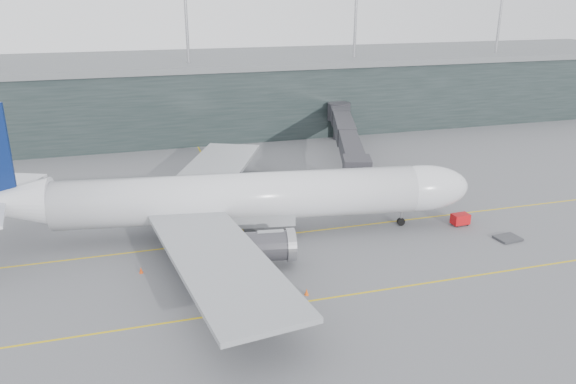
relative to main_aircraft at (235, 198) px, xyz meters
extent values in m
plane|color=#57575C|center=(-4.03, 2.52, -4.83)|extent=(320.00, 320.00, 0.00)
cube|color=gold|center=(-4.03, -1.48, -4.82)|extent=(160.00, 0.25, 0.02)
cube|color=gold|center=(-4.03, -17.48, -4.82)|extent=(160.00, 0.25, 0.02)
cube|color=gold|center=(0.97, 22.52, -4.82)|extent=(0.25, 60.00, 0.02)
cube|color=black|center=(-4.03, 60.52, 2.17)|extent=(240.00, 35.00, 14.00)
cube|color=slate|center=(-4.03, 60.52, 9.77)|extent=(240.00, 36.00, 1.20)
cylinder|color=#9E9EA3|center=(0.97, 50.52, 17.17)|extent=(0.60, 0.60, 14.00)
cylinder|color=#9E9EA3|center=(35.97, 50.52, 17.17)|extent=(0.60, 0.60, 14.00)
cylinder|color=#9E9EA3|center=(70.97, 50.52, 17.17)|extent=(0.60, 0.60, 14.00)
cylinder|color=silver|center=(0.43, -0.06, 0.15)|extent=(43.67, 11.80, 5.83)
ellipsoid|color=silver|center=(23.26, -3.27, 0.15)|extent=(12.94, 7.48, 5.83)
cone|color=silver|center=(-26.12, 3.67, 0.81)|extent=(11.03, 6.99, 5.60)
cube|color=gray|center=(-0.50, 0.07, -2.10)|extent=(15.56, 6.75, 1.88)
cube|color=black|center=(26.80, -3.77, 1.10)|extent=(2.44, 3.08, 0.75)
cube|color=gray|center=(-4.39, -14.11, -0.79)|extent=(12.18, 28.20, 0.52)
cylinder|color=#3E3D43|center=(1.05, -9.17, -2.39)|extent=(6.98, 4.18, 3.29)
cube|color=gray|center=(-0.33, 14.77, -0.79)|extent=(18.83, 28.37, 0.52)
cylinder|color=#3E3D43|center=(3.54, 8.53, -2.39)|extent=(6.98, 4.18, 3.29)
cube|color=silver|center=(-26.33, 8.93, 1.28)|extent=(8.07, 9.82, 0.33)
cylinder|color=black|center=(20.93, -2.94, -4.31)|extent=(1.08, 0.52, 1.03)
cylinder|color=#9E9EA3|center=(20.93, -2.94, -3.61)|extent=(0.28, 0.28, 2.45)
cylinder|color=black|center=(-3.92, -4.01, -4.22)|extent=(1.28, 0.64, 1.22)
cylinder|color=black|center=(-2.67, 4.94, -4.22)|extent=(1.28, 0.64, 1.22)
cube|color=#29282D|center=(17.60, 4.23, 0.89)|extent=(4.74, 5.03, 3.21)
cube|color=#29282D|center=(20.46, 13.30, 0.89)|extent=(7.21, 15.06, 2.86)
cube|color=#29282D|center=(24.94, 27.49, 0.89)|extent=(7.48, 15.14, 2.98)
cube|color=#29282D|center=(29.42, 41.69, 0.89)|extent=(7.76, 15.23, 3.09)
cylinder|color=#9E9EA3|center=(20.70, 14.06, -2.66)|extent=(0.57, 0.57, 4.35)
cube|color=#3E3D43|center=(20.70, 14.06, -4.43)|extent=(2.70, 2.33, 0.80)
cylinder|color=#29282D|center=(17.60, 43.02, 0.89)|extent=(4.58, 4.58, 3.44)
cylinder|color=#29282D|center=(17.60, 43.02, -2.77)|extent=(2.06, 2.06, 4.12)
cube|color=#BB0D11|center=(28.33, -4.94, -3.98)|extent=(2.26, 1.50, 1.30)
cylinder|color=black|center=(27.56, -5.47, -4.63)|extent=(0.41, 0.17, 0.40)
cylinder|color=black|center=(29.15, -5.40, -4.63)|extent=(0.41, 0.17, 0.40)
cylinder|color=black|center=(27.51, -4.47, -4.63)|extent=(0.41, 0.17, 0.40)
cylinder|color=black|center=(29.11, -4.40, -4.63)|extent=(0.41, 0.17, 0.40)
cube|color=#333438|center=(31.44, -10.51, -4.66)|extent=(3.08, 2.57, 0.29)
cube|color=#3E3D43|center=(-8.33, 12.43, -4.67)|extent=(2.55, 2.24, 0.22)
cube|color=#AAB0B7|center=(-8.33, 12.43, -3.68)|extent=(2.10, 2.02, 1.64)
cube|color=navy|center=(-8.33, 12.43, -2.83)|extent=(2.17, 2.09, 0.09)
cube|color=#3E3D43|center=(-6.01, 14.96, -4.68)|extent=(2.45, 2.24, 0.20)
cube|color=silver|center=(-6.01, 14.96, -3.79)|extent=(2.05, 1.99, 1.49)
cube|color=navy|center=(-6.01, 14.96, -3.01)|extent=(2.11, 2.06, 0.08)
cube|color=#3E3D43|center=(-4.98, 12.21, -4.69)|extent=(2.02, 1.72, 0.18)
cube|color=#ACB2B8|center=(-4.98, 12.21, -3.87)|extent=(1.65, 1.57, 1.37)
cube|color=navy|center=(-4.98, 12.21, -3.16)|extent=(1.70, 1.63, 0.07)
cone|color=orange|center=(30.16, -4.24, -4.49)|extent=(0.43, 0.43, 0.68)
cone|color=#F3530D|center=(3.82, -16.31, -4.49)|extent=(0.43, 0.43, 0.69)
cone|color=orange|center=(7.35, 13.46, -4.46)|extent=(0.47, 0.47, 0.75)
cone|color=red|center=(-11.78, -6.97, -4.48)|extent=(0.44, 0.44, 0.70)
camera|label=1|loc=(-11.62, -62.86, 23.65)|focal=35.00mm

